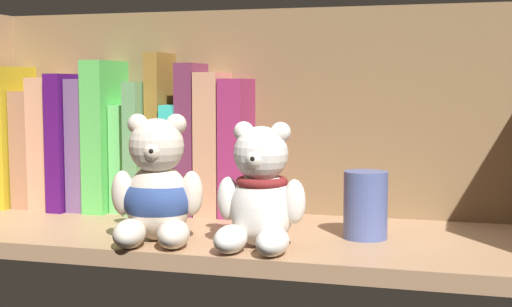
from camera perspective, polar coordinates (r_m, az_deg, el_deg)
name	(u,v)px	position (r cm, az deg, el deg)	size (l,w,h in cm)	color
shelf_board	(237,239)	(93.64, -1.52, -6.64)	(82.68, 28.36, 2.00)	#A87F5B
shelf_back_panel	(267,119)	(105.88, 0.87, 2.74)	(85.08, 1.20, 31.22)	olive
book_0	(23,136)	(119.58, -17.68, 1.34)	(2.43, 14.27, 21.18)	gold
book_1	(40,148)	(118.15, -16.50, 0.43)	(2.91, 11.80, 17.50)	#A36F52
book_2	(59,142)	(116.26, -15.08, 0.89)	(3.59, 12.48, 19.52)	tan
book_3	(78,140)	(114.61, -13.70, 1.00)	(2.44, 14.88, 20.07)	#430E5C
book_4	(94,143)	(113.31, -12.49, 0.78)	(2.63, 12.83, 19.30)	slate
book_5	(113,135)	(111.75, -11.09, 1.42)	(3.27, 13.86, 21.95)	#55C052
book_6	(134,157)	(110.54, -9.51, -0.25)	(3.00, 10.28, 15.59)	#6DCB6B
book_7	(150,146)	(109.24, -8.23, 0.58)	(2.06, 14.40, 18.90)	#67A266
book_8	(164,132)	(108.18, -7.15, 1.64)	(2.06, 9.74, 23.05)	olive
book_9	(179,158)	(107.62, -6.02, -0.34)	(2.08, 11.08, 15.63)	#36CCBA
book_10	(195,138)	(106.44, -4.77, 1.19)	(2.60, 9.94, 21.51)	#6A2948
book_11	(216,143)	(105.40, -3.14, 0.81)	(3.40, 10.03, 20.20)	tan
book_12	(240,147)	(104.32, -1.28, 0.52)	(3.36, 10.23, 19.32)	#96285D
teddy_bear_larger	(157,191)	(87.23, -7.72, -2.95)	(11.45, 12.12, 15.10)	beige
teddy_bear_smaller	(260,195)	(82.80, 0.32, -3.21)	(10.39, 10.49, 14.35)	white
pillar_candle	(366,205)	(89.40, 8.54, -3.96)	(5.31, 5.31, 8.15)	#4C5B99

